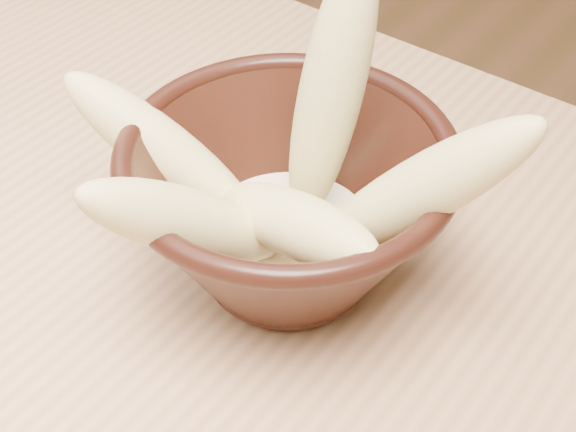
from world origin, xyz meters
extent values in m
cylinder|color=#AB8055|center=(-0.54, 0.34, 0.35)|extent=(0.05, 0.05, 0.71)
cylinder|color=black|center=(-0.02, 0.12, 0.76)|extent=(0.08, 0.08, 0.01)
cylinder|color=black|center=(-0.02, 0.12, 0.78)|extent=(0.08, 0.08, 0.01)
torus|color=black|center=(-0.02, 0.12, 0.85)|extent=(0.19, 0.19, 0.01)
cylinder|color=#FFEECD|center=(-0.02, 0.12, 0.78)|extent=(0.11, 0.11, 0.01)
ellipsoid|color=#D1C57B|center=(-0.02, 0.15, 0.87)|extent=(0.05, 0.08, 0.17)
ellipsoid|color=#D1C57B|center=(-0.09, 0.10, 0.83)|extent=(0.14, 0.07, 0.11)
ellipsoid|color=#D1C57B|center=(0.05, 0.14, 0.85)|extent=(0.13, 0.07, 0.14)
ellipsoid|color=#D1C57B|center=(0.00, 0.10, 0.83)|extent=(0.14, 0.06, 0.08)
ellipsoid|color=#D1C57B|center=(-0.04, 0.06, 0.84)|extent=(0.08, 0.14, 0.12)
camera|label=1|loc=(0.18, -0.14, 1.12)|focal=50.00mm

